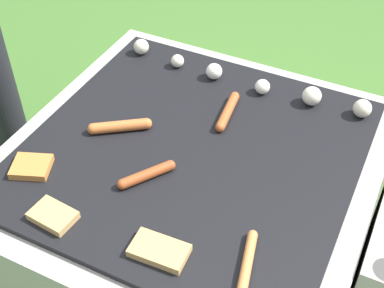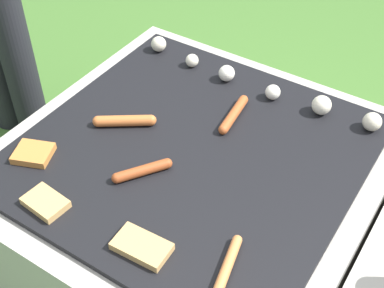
{
  "view_description": "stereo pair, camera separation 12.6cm",
  "coord_description": "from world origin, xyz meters",
  "views": [
    {
      "loc": [
        0.47,
        -0.95,
        1.44
      ],
      "look_at": [
        0.0,
        0.0,
        0.46
      ],
      "focal_mm": 50.0,
      "sensor_mm": 36.0,
      "label": 1
    },
    {
      "loc": [
        0.58,
        -0.89,
        1.44
      ],
      "look_at": [
        0.0,
        0.0,
        0.46
      ],
      "focal_mm": 50.0,
      "sensor_mm": 36.0,
      "label": 2
    }
  ],
  "objects": [
    {
      "name": "sausage_back_left",
      "position": [
        -0.06,
        -0.15,
        0.45
      ],
      "size": [
        0.1,
        0.14,
        0.03
      ],
      "color": "#93421E",
      "rests_on": "grill"
    },
    {
      "name": "sausage_front_right",
      "position": [
        0.03,
        0.18,
        0.45
      ],
      "size": [
        0.05,
        0.18,
        0.03
      ],
      "color": "#A34C23",
      "rests_on": "grill"
    },
    {
      "name": "bread_slice_center",
      "position": [
        0.09,
        -0.34,
        0.45
      ],
      "size": [
        0.13,
        0.08,
        0.02
      ],
      "color": "tan",
      "rests_on": "grill"
    },
    {
      "name": "grill",
      "position": [
        0.0,
        0.0,
        0.22
      ],
      "size": [
        0.99,
        0.99,
        0.44
      ],
      "color": "#9E998E",
      "rests_on": "ground_plane"
    },
    {
      "name": "sausage_back_center",
      "position": [
        0.28,
        -0.29,
        0.45
      ],
      "size": [
        0.06,
        0.19,
        0.02
      ],
      "color": "#C6753D",
      "rests_on": "grill"
    },
    {
      "name": "bread_slice_right",
      "position": [
        -0.34,
        -0.25,
        0.45
      ],
      "size": [
        0.12,
        0.11,
        0.02
      ],
      "color": "#B27033",
      "rests_on": "grill"
    },
    {
      "name": "sausage_front_center",
      "position": [
        -0.22,
        -0.02,
        0.46
      ],
      "size": [
        0.15,
        0.12,
        0.03
      ],
      "color": "#B7602D",
      "rests_on": "grill"
    },
    {
      "name": "mushroom_row",
      "position": [
        0.04,
        0.34,
        0.47
      ],
      "size": [
        0.79,
        0.08,
        0.06
      ],
      "color": "beige",
      "rests_on": "grill"
    },
    {
      "name": "bread_slice_left",
      "position": [
        -0.19,
        -0.36,
        0.45
      ],
      "size": [
        0.11,
        0.08,
        0.02
      ],
      "color": "tan",
      "rests_on": "grill"
    },
    {
      "name": "ground_plane",
      "position": [
        0.0,
        0.0,
        0.0
      ],
      "size": [
        14.0,
        14.0,
        0.0
      ],
      "primitive_type": "plane",
      "color": "#3D6628"
    }
  ]
}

